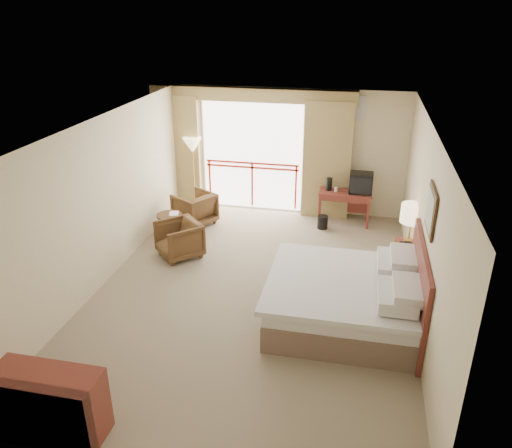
% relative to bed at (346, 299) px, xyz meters
% --- Properties ---
extents(floor, '(7.00, 7.00, 0.00)m').
position_rel_bed_xyz_m(floor, '(-1.50, 0.60, -0.38)').
color(floor, '#7E7056').
rests_on(floor, ground).
extents(ceiling, '(7.00, 7.00, 0.00)m').
position_rel_bed_xyz_m(ceiling, '(-1.50, 0.60, 2.32)').
color(ceiling, white).
rests_on(ceiling, wall_back).
extents(wall_back, '(5.00, 0.00, 5.00)m').
position_rel_bed_xyz_m(wall_back, '(-1.50, 4.10, 0.97)').
color(wall_back, beige).
rests_on(wall_back, ground).
extents(wall_front, '(5.00, 0.00, 5.00)m').
position_rel_bed_xyz_m(wall_front, '(-1.50, -2.90, 0.97)').
color(wall_front, beige).
rests_on(wall_front, ground).
extents(wall_left, '(0.00, 7.00, 7.00)m').
position_rel_bed_xyz_m(wall_left, '(-4.00, 0.60, 0.97)').
color(wall_left, beige).
rests_on(wall_left, ground).
extents(wall_right, '(0.00, 7.00, 7.00)m').
position_rel_bed_xyz_m(wall_right, '(1.00, 0.60, 0.97)').
color(wall_right, beige).
rests_on(wall_right, ground).
extents(balcony_door, '(2.40, 0.00, 2.40)m').
position_rel_bed_xyz_m(balcony_door, '(-2.30, 4.08, 0.82)').
color(balcony_door, white).
rests_on(balcony_door, wall_back).
extents(balcony_railing, '(2.09, 0.03, 1.02)m').
position_rel_bed_xyz_m(balcony_railing, '(-2.30, 4.06, 0.44)').
color(balcony_railing, red).
rests_on(balcony_railing, wall_back).
extents(curtain_left, '(1.00, 0.26, 2.50)m').
position_rel_bed_xyz_m(curtain_left, '(-3.95, 3.95, 0.87)').
color(curtain_left, olive).
rests_on(curtain_left, wall_back).
extents(curtain_right, '(1.00, 0.26, 2.50)m').
position_rel_bed_xyz_m(curtain_right, '(-0.65, 3.95, 0.87)').
color(curtain_right, olive).
rests_on(curtain_right, wall_back).
extents(valance, '(4.40, 0.22, 0.28)m').
position_rel_bed_xyz_m(valance, '(-2.30, 3.98, 2.17)').
color(valance, olive).
rests_on(valance, wall_back).
extents(hvac_vent, '(0.50, 0.04, 0.50)m').
position_rel_bed_xyz_m(hvac_vent, '(-0.20, 4.07, 1.97)').
color(hvac_vent, silver).
rests_on(hvac_vent, wall_back).
extents(bed, '(2.13, 2.06, 0.97)m').
position_rel_bed_xyz_m(bed, '(0.00, 0.00, 0.00)').
color(bed, brown).
rests_on(bed, floor).
extents(headboard, '(0.06, 2.10, 1.30)m').
position_rel_bed_xyz_m(headboard, '(0.96, 0.00, 0.27)').
color(headboard, maroon).
rests_on(headboard, wall_right).
extents(framed_art, '(0.04, 0.72, 0.60)m').
position_rel_bed_xyz_m(framed_art, '(0.97, 0.00, 1.47)').
color(framed_art, black).
rests_on(framed_art, wall_right).
extents(nightstand, '(0.43, 0.51, 0.61)m').
position_rel_bed_xyz_m(nightstand, '(0.94, 1.54, -0.07)').
color(nightstand, maroon).
rests_on(nightstand, floor).
extents(table_lamp, '(0.38, 0.38, 0.67)m').
position_rel_bed_xyz_m(table_lamp, '(0.94, 1.59, 0.76)').
color(table_lamp, tan).
rests_on(table_lamp, nightstand).
extents(phone, '(0.20, 0.17, 0.08)m').
position_rel_bed_xyz_m(phone, '(0.89, 1.39, 0.28)').
color(phone, black).
rests_on(phone, nightstand).
extents(desk, '(1.08, 0.52, 0.71)m').
position_rel_bed_xyz_m(desk, '(-0.21, 3.67, 0.17)').
color(desk, maroon).
rests_on(desk, floor).
extents(tv, '(0.47, 0.37, 0.43)m').
position_rel_bed_xyz_m(tv, '(0.09, 3.61, 0.54)').
color(tv, black).
rests_on(tv, desk).
extents(coffee_maker, '(0.16, 0.16, 0.27)m').
position_rel_bed_xyz_m(coffee_maker, '(-0.56, 3.62, 0.46)').
color(coffee_maker, black).
rests_on(coffee_maker, desk).
extents(cup, '(0.08, 0.08, 0.09)m').
position_rel_bed_xyz_m(cup, '(-0.41, 3.57, 0.37)').
color(cup, white).
rests_on(cup, desk).
extents(wastebasket, '(0.22, 0.22, 0.27)m').
position_rel_bed_xyz_m(wastebasket, '(-0.62, 3.23, -0.24)').
color(wastebasket, black).
rests_on(wastebasket, floor).
extents(armchair_far, '(1.02, 1.01, 0.68)m').
position_rel_bed_xyz_m(armchair_far, '(-3.29, 2.92, -0.38)').
color(armchair_far, '#49301A').
rests_on(armchair_far, floor).
extents(armchair_near, '(1.03, 1.03, 0.67)m').
position_rel_bed_xyz_m(armchair_near, '(-3.09, 1.45, -0.38)').
color(armchair_near, '#49301A').
rests_on(armchair_near, floor).
extents(side_table, '(0.50, 0.50, 0.54)m').
position_rel_bed_xyz_m(side_table, '(-3.50, 2.04, -0.00)').
color(side_table, black).
rests_on(side_table, floor).
extents(book, '(0.24, 0.28, 0.02)m').
position_rel_bed_xyz_m(book, '(-3.50, 2.04, 0.17)').
color(book, white).
rests_on(book, side_table).
extents(floor_lamp, '(0.42, 0.42, 1.63)m').
position_rel_bed_xyz_m(floor_lamp, '(-3.56, 3.76, 1.02)').
color(floor_lamp, tan).
rests_on(floor_lamp, floor).
extents(dresser, '(1.19, 0.50, 0.79)m').
position_rel_bed_xyz_m(dresser, '(-3.01, -2.79, 0.02)').
color(dresser, maroon).
rests_on(dresser, floor).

